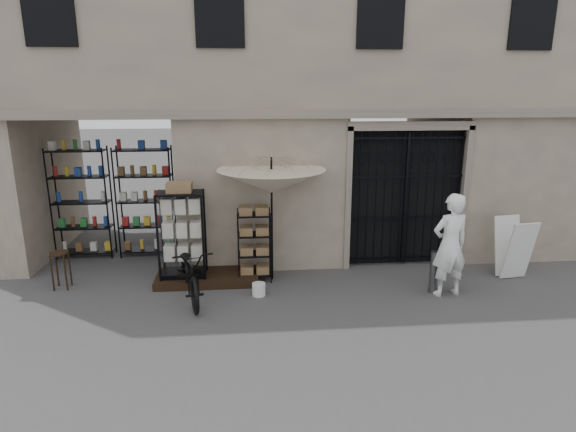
{
  "coord_description": "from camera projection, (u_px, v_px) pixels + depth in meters",
  "views": [
    {
      "loc": [
        -1.61,
        -7.5,
        3.73
      ],
      "look_at": [
        -0.8,
        1.4,
        1.35
      ],
      "focal_mm": 30.0,
      "sensor_mm": 36.0,
      "label": 1
    }
  ],
  "objects": [
    {
      "name": "step_platform",
      "position": [
        208.0,
        278.0,
        9.58
      ],
      "size": [
        2.0,
        0.9,
        0.15
      ],
      "primitive_type": "cube",
      "color": "black",
      "rests_on": "ground"
    },
    {
      "name": "shopkeeper",
      "position": [
        445.0,
        294.0,
        9.0
      ],
      "size": [
        1.07,
        2.03,
        0.46
      ],
      "primitive_type": "imported",
      "rotation": [
        0.0,
        0.0,
        3.34
      ],
      "color": "white",
      "rests_on": "ground"
    },
    {
      "name": "ground",
      "position": [
        341.0,
        311.0,
        8.32
      ],
      "size": [
        80.0,
        80.0,
        0.0
      ],
      "primitive_type": "plane",
      "color": "#252529",
      "rests_on": "ground"
    },
    {
      "name": "white_bucket",
      "position": [
        259.0,
        289.0,
        8.92
      ],
      "size": [
        0.31,
        0.31,
        0.23
      ],
      "primitive_type": "cylinder",
      "rotation": [
        0.0,
        0.0,
        -0.3
      ],
      "color": "silver",
      "rests_on": "ground"
    },
    {
      "name": "steel_bollard",
      "position": [
        434.0,
        272.0,
        9.0
      ],
      "size": [
        0.19,
        0.19,
        0.81
      ],
      "primitive_type": "cylinder",
      "rotation": [
        0.0,
        0.0,
        -0.32
      ],
      "color": "#4F5154",
      "rests_on": "ground"
    },
    {
      "name": "bicycle",
      "position": [
        191.0,
        298.0,
        8.83
      ],
      "size": [
        0.91,
        1.16,
        1.95
      ],
      "primitive_type": "imported",
      "rotation": [
        0.0,
        0.0,
        0.24
      ],
      "color": "black",
      "rests_on": "ground"
    },
    {
      "name": "display_cabinet",
      "position": [
        182.0,
        239.0,
        9.31
      ],
      "size": [
        0.9,
        0.63,
        1.82
      ],
      "rotation": [
        0.0,
        0.0,
        0.14
      ],
      "color": "black",
      "rests_on": "step_platform"
    },
    {
      "name": "iron_gate",
      "position": [
        403.0,
        196.0,
        10.28
      ],
      "size": [
        2.5,
        0.21,
        3.0
      ],
      "color": "black",
      "rests_on": "ground"
    },
    {
      "name": "shop_recess",
      "position": [
        109.0,
        196.0,
        10.23
      ],
      "size": [
        3.0,
        1.7,
        3.0
      ],
      "primitive_type": "cube",
      "color": "black",
      "rests_on": "ground"
    },
    {
      "name": "wire_rack",
      "position": [
        254.0,
        246.0,
        9.52
      ],
      "size": [
        0.73,
        0.62,
        1.44
      ],
      "rotation": [
        0.0,
        0.0,
        0.3
      ],
      "color": "black",
      "rests_on": "ground"
    },
    {
      "name": "wooden_stool",
      "position": [
        61.0,
        269.0,
        9.18
      ],
      "size": [
        0.42,
        0.42,
        0.73
      ],
      "rotation": [
        0.0,
        0.0,
        -0.23
      ],
      "color": "black",
      "rests_on": "ground"
    },
    {
      "name": "market_umbrella",
      "position": [
        271.0,
        175.0,
        9.17
      ],
      "size": [
        1.88,
        1.91,
        2.97
      ],
      "rotation": [
        0.0,
        0.0,
        -0.04
      ],
      "color": "black",
      "rests_on": "ground"
    },
    {
      "name": "shop_shelving",
      "position": [
        114.0,
        203.0,
        10.78
      ],
      "size": [
        2.7,
        0.5,
        2.5
      ],
      "primitive_type": "cube",
      "color": "black",
      "rests_on": "ground"
    },
    {
      "name": "easel_sign",
      "position": [
        513.0,
        248.0,
        9.66
      ],
      "size": [
        0.66,
        0.73,
        1.21
      ],
      "rotation": [
        0.0,
        0.0,
        0.14
      ],
      "color": "silver",
      "rests_on": "ground"
    },
    {
      "name": "main_building",
      "position": [
        312.0,
        53.0,
        11.01
      ],
      "size": [
        14.0,
        4.0,
        9.0
      ],
      "primitive_type": "cube",
      "color": "tan",
      "rests_on": "ground"
    }
  ]
}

